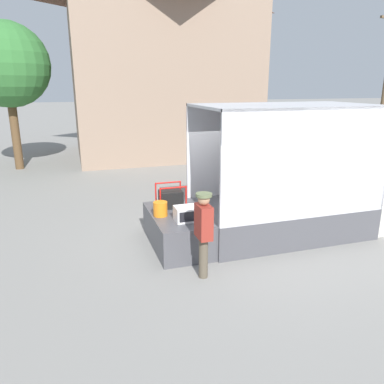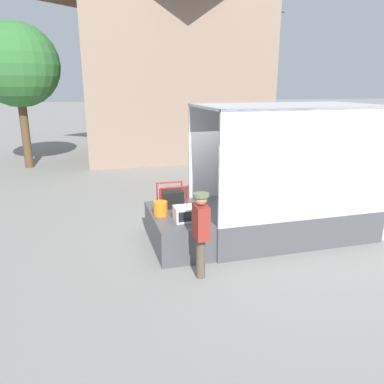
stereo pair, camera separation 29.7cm
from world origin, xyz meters
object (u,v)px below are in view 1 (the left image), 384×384
at_px(box_truck, 332,191).
at_px(worker_person, 204,227).
at_px(portable_generator, 172,198).
at_px(microwave, 186,214).
at_px(street_tree, 7,65).
at_px(orange_bucket, 160,209).

xyz_separation_m(box_truck, worker_person, (-4.12, -1.62, 0.08)).
bearing_deg(portable_generator, worker_person, -88.29).
relative_size(microwave, street_tree, 0.08).
relative_size(microwave, orange_bucket, 1.56).
bearing_deg(box_truck, worker_person, -158.54).
distance_m(portable_generator, orange_bucket, 0.68).
bearing_deg(street_tree, worker_person, -68.68).
distance_m(box_truck, portable_generator, 4.22).
xyz_separation_m(microwave, orange_bucket, (-0.47, 0.49, 0.00)).
height_order(box_truck, orange_bucket, box_truck).
bearing_deg(portable_generator, orange_bucket, -126.76).
relative_size(box_truck, portable_generator, 9.22).
bearing_deg(street_tree, box_truck, -49.41).
bearing_deg(street_tree, microwave, -66.67).
distance_m(orange_bucket, street_tree, 11.54).
bearing_deg(portable_generator, microwave, -86.46).
height_order(box_truck, worker_person, box_truck).
xyz_separation_m(portable_generator, worker_person, (0.06, -2.15, 0.06)).
height_order(portable_generator, orange_bucket, portable_generator).
bearing_deg(orange_bucket, microwave, -46.02).
relative_size(microwave, portable_generator, 0.77).
distance_m(orange_bucket, worker_person, 1.68).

